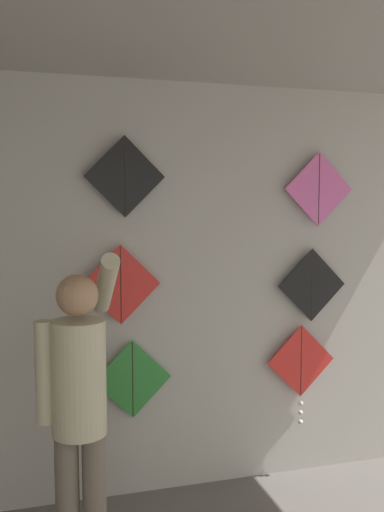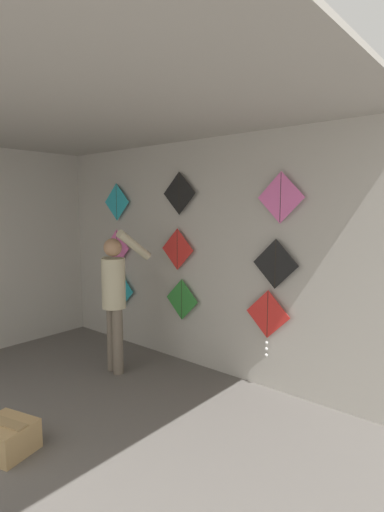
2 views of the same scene
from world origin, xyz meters
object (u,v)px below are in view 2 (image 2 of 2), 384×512
at_px(kite_1, 182,300).
at_px(kite_4, 177,249).
at_px(kite_2, 267,318).
at_px(shopkeeper, 115,293).
at_px(kite_5, 275,264).
at_px(kite_3, 117,248).
at_px(kite_8, 281,198).
at_px(kite_7, 179,193).
at_px(kite_6, 117,202).
at_px(kite_0, 121,290).
at_px(cardboard_box, 6,437).

distance_m(kite_1, kite_4, 0.64).
height_order(kite_2, kite_4, kite_4).
height_order(shopkeeper, kite_1, shopkeeper).
distance_m(kite_4, kite_5, 1.39).
bearing_deg(shopkeeper, kite_5, 34.23).
distance_m(kite_3, kite_8, 2.71).
bearing_deg(shopkeeper, kite_7, 74.26).
bearing_deg(kite_6, kite_0, 0.00).
height_order(cardboard_box, kite_3, kite_3).
xyz_separation_m(kite_2, kite_5, (0.08, 0.00, 0.60)).
height_order(kite_0, kite_5, kite_5).
distance_m(kite_1, kite_5, 1.44).
height_order(kite_3, kite_7, kite_7).
relative_size(kite_2, kite_6, 1.39).
relative_size(kite_5, kite_6, 1.00).
distance_m(kite_0, kite_4, 1.31).
bearing_deg(kite_6, kite_7, 0.00).
bearing_deg(kite_7, kite_5, 0.00).
distance_m(kite_3, kite_7, 1.44).
relative_size(kite_0, kite_7, 1.00).
relative_size(kite_3, kite_6, 1.00).
xyz_separation_m(kite_2, kite_3, (-2.50, 0.00, 0.59)).
relative_size(kite_1, kite_4, 1.00).
xyz_separation_m(shopkeeper, kite_8, (1.77, 0.74, 1.11)).
bearing_deg(kite_2, shopkeeper, -155.81).
distance_m(kite_5, kite_7, 1.55).
relative_size(cardboard_box, kite_4, 0.95).
height_order(shopkeeper, kite_6, kite_6).
xyz_separation_m(kite_3, kite_4, (1.19, 0.00, 0.06)).
bearing_deg(cardboard_box, kite_4, 96.03).
distance_m(kite_2, kite_8, 1.29).
distance_m(kite_2, kite_4, 1.46).
bearing_deg(kite_1, kite_7, 180.00).
bearing_deg(kite_0, kite_5, 0.00).
distance_m(kite_2, kite_3, 2.57).
relative_size(kite_0, kite_3, 1.00).
relative_size(kite_2, kite_3, 1.39).
bearing_deg(kite_1, kite_8, 0.00).
xyz_separation_m(cardboard_box, kite_0, (-1.37, 2.37, 0.66)).
bearing_deg(kite_0, kite_3, 180.00).
xyz_separation_m(kite_4, kite_5, (1.39, 0.00, -0.06)).
height_order(kite_6, kite_8, kite_8).
distance_m(cardboard_box, kite_7, 3.13).
bearing_deg(kite_6, kite_3, 180.00).
relative_size(shopkeeper, kite_1, 3.29).
bearing_deg(kite_1, kite_3, 180.00).
relative_size(kite_4, kite_6, 1.00).
xyz_separation_m(kite_1, kite_4, (-0.07, 0.00, 0.64)).
relative_size(kite_2, kite_5, 1.39).
bearing_deg(kite_4, kite_6, 180.00).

